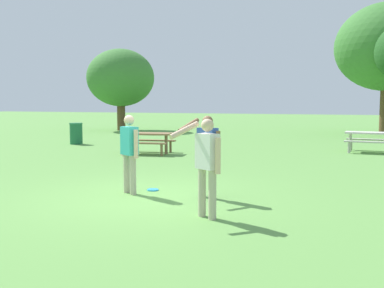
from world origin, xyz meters
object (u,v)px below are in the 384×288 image
Objects in this scene: picnic_table_far at (369,137)px; person_catcher at (129,149)px; person_thrower at (207,160)px; frisbee at (153,190)px; person_bystander at (207,150)px; trash_can_further_along at (76,133)px; picnic_table_near at (149,138)px; tree_tall_left at (121,78)px.

person_catcher is at bearing -116.24° from picnic_table_far.
frisbee is at bearing 136.03° from person_thrower.
frisbee is at bearing 56.81° from person_catcher.
trash_can_further_along is at bearing 136.78° from person_bystander.
picnic_table_near and picnic_table_far have the same top height.
frisbee is 0.13× the size of picnic_table_near.
person_catcher is 11.46m from trash_can_further_along.
person_thrower is 22.96m from tree_tall_left.
person_thrower is at bearing -43.97° from frisbee.
trash_can_further_along is at bearing 130.52° from person_catcher.
frisbee is at bearing 167.76° from person_bystander.
person_catcher is 1.65m from person_bystander.
trash_can_further_along is 10.04m from tree_tall_left.
person_thrower is 6.57× the size of frisbee.
person_thrower reaches higher than picnic_table_far.
frisbee is 0.05× the size of tree_tall_left.
picnic_table_far is 0.33× the size of tree_tall_left.
picnic_table_far is (7.62, 3.29, 0.00)m from picnic_table_near.
frisbee is (0.30, 0.47, -0.93)m from person_catcher.
frisbee is (-1.33, 0.29, -0.95)m from person_bystander.
person_thrower and person_catcher have the same top height.
picnic_table_far is at bearing 71.60° from person_bystander.
tree_tall_left is at bearing 152.18° from picnic_table_far.
picnic_table_near is at bearing 112.80° from person_catcher.
trash_can_further_along reaches higher than picnic_table_near.
picnic_table_near is (-3.06, 6.10, 0.55)m from frisbee.
tree_tall_left reaches higher than person_thrower.
picnic_table_far is 12.35m from trash_can_further_along.
person_thrower is at bearing -58.13° from picnic_table_near.
picnic_table_far is at bearing 76.20° from person_thrower.
trash_can_further_along is at bearing 155.42° from picnic_table_near.
person_catcher is at bearing 148.76° from person_thrower.
person_bystander is 6.57× the size of frisbee.
picnic_table_far is (4.55, 9.39, 0.55)m from frisbee.
frisbee is at bearing -63.33° from picnic_table_near.
picnic_table_near is 5.15m from trash_can_further_along.
picnic_table_far is (3.22, 9.68, -0.40)m from person_bystander.
person_thrower is 1.00× the size of person_bystander.
person_bystander is 10.21m from picnic_table_far.
person_catcher is at bearing -123.19° from frisbee.
person_bystander reaches higher than picnic_table_near.
person_catcher reaches higher than picnic_table_far.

